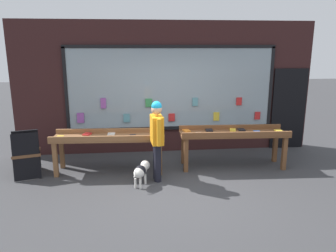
# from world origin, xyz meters

# --- Properties ---
(ground_plane) EXTENTS (40.00, 40.00, 0.00)m
(ground_plane) POSITION_xyz_m (0.00, 0.00, 0.00)
(ground_plane) COLOR #38383A
(shopfront_facade) EXTENTS (7.43, 0.29, 3.26)m
(shopfront_facade) POSITION_xyz_m (0.05, 2.39, 1.62)
(shopfront_facade) COLOR #331919
(shopfront_facade) RESTS_ON ground_plane
(display_table_left) EXTENTS (2.39, 0.79, 0.88)m
(display_table_left) POSITION_xyz_m (-1.37, 1.03, 0.70)
(display_table_left) COLOR brown
(display_table_left) RESTS_ON ground_plane
(display_table_right) EXTENTS (2.39, 0.80, 0.89)m
(display_table_right) POSITION_xyz_m (1.36, 1.03, 0.71)
(display_table_right) COLOR brown
(display_table_right) RESTS_ON ground_plane
(person_browsing) EXTENTS (0.25, 0.65, 1.62)m
(person_browsing) POSITION_xyz_m (-0.38, 0.44, 0.94)
(person_browsing) COLOR black
(person_browsing) RESTS_ON ground_plane
(small_dog) EXTENTS (0.38, 0.57, 0.43)m
(small_dog) POSITION_xyz_m (-0.70, 0.21, 0.30)
(small_dog) COLOR white
(small_dog) RESTS_ON ground_plane
(sandwich_board_sign) EXTENTS (0.68, 0.81, 0.93)m
(sandwich_board_sign) POSITION_xyz_m (-3.07, 1.00, 0.48)
(sandwich_board_sign) COLOR black
(sandwich_board_sign) RESTS_ON ground_plane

